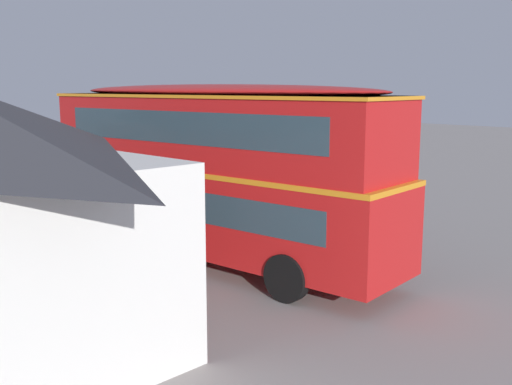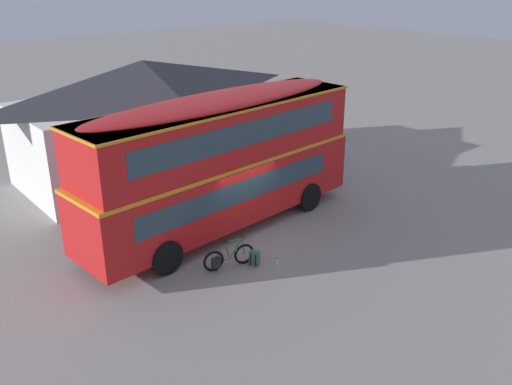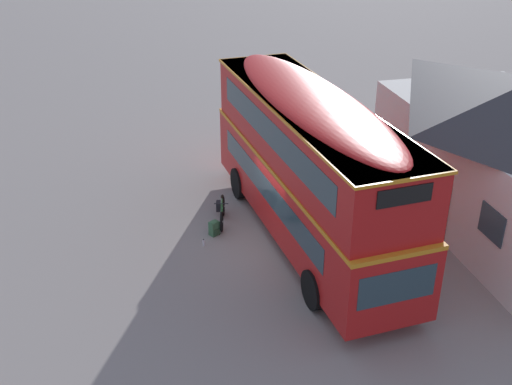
# 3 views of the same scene
# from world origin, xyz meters

# --- Properties ---
(ground_plane) EXTENTS (120.00, 120.00, 0.00)m
(ground_plane) POSITION_xyz_m (0.00, 0.00, 0.00)
(ground_plane) COLOR gray
(double_decker_bus) EXTENTS (10.97, 3.46, 4.79)m
(double_decker_bus) POSITION_xyz_m (-0.14, 0.96, 2.65)
(double_decker_bus) COLOR black
(double_decker_bus) RESTS_ON ground
(touring_bicycle) EXTENTS (1.68, 0.58, 0.98)m
(touring_bicycle) POSITION_xyz_m (-1.75, -1.44, 0.37)
(touring_bicycle) COLOR black
(touring_bicycle) RESTS_ON ground
(backpack_on_ground) EXTENTS (0.35, 0.37, 0.52)m
(backpack_on_ground) POSITION_xyz_m (-0.99, -1.84, 0.27)
(backpack_on_ground) COLOR #386642
(backpack_on_ground) RESTS_ON ground
(water_bottle_clear_plastic) EXTENTS (0.07, 0.07, 0.23)m
(water_bottle_clear_plastic) POSITION_xyz_m (-0.43, -2.28, 0.10)
(water_bottle_clear_plastic) COLOR silver
(water_bottle_clear_plastic) RESTS_ON ground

